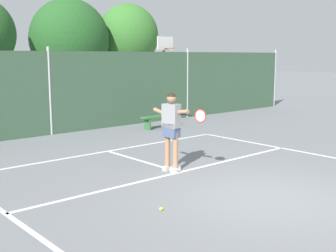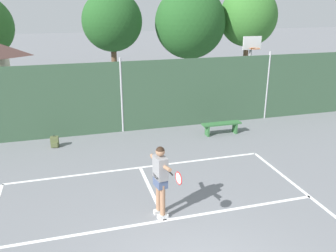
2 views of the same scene
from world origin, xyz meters
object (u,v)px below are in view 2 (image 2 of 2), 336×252
Objects in this scene: basketball_hoop at (250,63)px; backpack_olive at (55,142)px; tennis_player at (161,176)px; courtside_bench at (221,126)px.

backpack_olive is at bearing -166.12° from basketball_hoop.
backpack_olive is (-2.62, 5.33, -0.92)m from tennis_player.
backpack_olive is 6.41m from courtside_bench.
basketball_hoop is 7.67× the size of backpack_olive.
basketball_hoop is at bearing 13.88° from backpack_olive.
basketball_hoop reaches higher than courtside_bench.
tennis_player is at bearing -63.84° from backpack_olive.
basketball_hoop is 9.42m from backpack_olive.
tennis_player is at bearing -127.67° from courtside_bench.
tennis_player is (-6.30, -7.53, -1.20)m from basketball_hoop.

